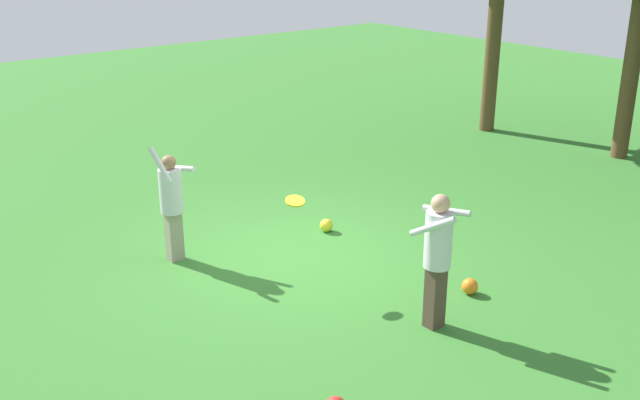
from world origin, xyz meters
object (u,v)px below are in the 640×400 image
(person_catcher, at_px, (438,250))
(ball_orange, at_px, (470,286))
(person_thrower, at_px, (171,199))
(ball_yellow, at_px, (326,225))
(frisbee, at_px, (295,201))

(person_catcher, bearing_deg, ball_orange, -93.67)
(person_thrower, relative_size, person_catcher, 1.03)
(ball_orange, height_order, ball_yellow, ball_orange)
(person_catcher, distance_m, ball_orange, 1.42)
(frisbee, relative_size, ball_orange, 1.50)
(person_thrower, xyz_separation_m, person_catcher, (3.81, 1.59, 0.07))
(person_catcher, xyz_separation_m, ball_yellow, (-3.22, 0.87, -0.95))
(ball_orange, xyz_separation_m, ball_yellow, (-2.93, -0.15, -0.00))
(person_thrower, relative_size, frisbee, 5.39)
(person_thrower, distance_m, person_catcher, 4.12)
(frisbee, bearing_deg, ball_yellow, 128.73)
(ball_yellow, bearing_deg, frisbee, -51.27)
(person_thrower, height_order, frisbee, person_thrower)
(person_catcher, distance_m, ball_yellow, 3.47)
(person_catcher, relative_size, ball_yellow, 8.18)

